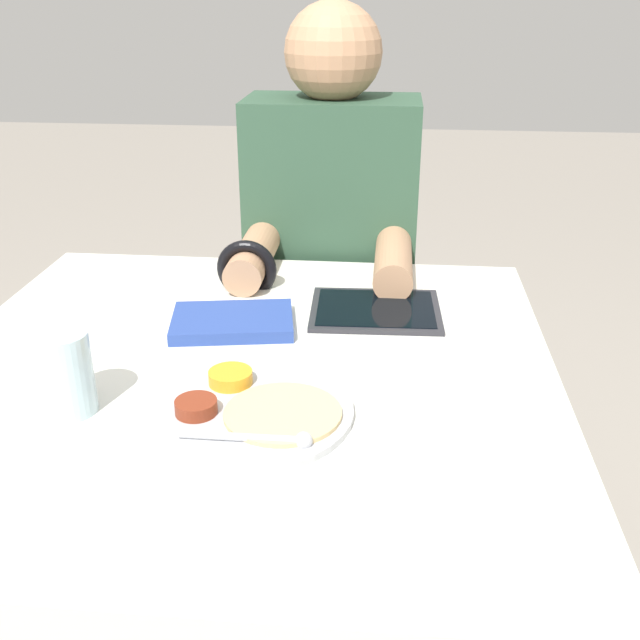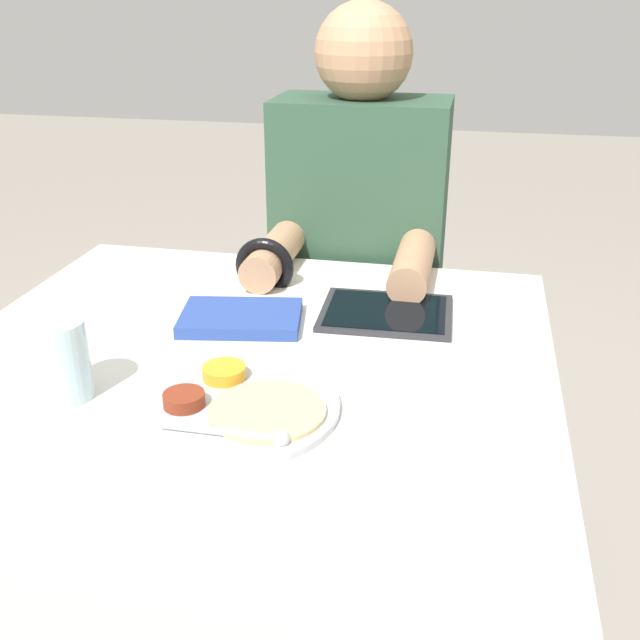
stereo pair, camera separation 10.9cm
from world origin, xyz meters
The scene contains 6 objects.
dining_table centered at (0.00, 0.00, 0.35)m, with size 0.91×0.93×0.70m.
thali_tray centered at (0.04, -0.13, 0.71)m, with size 0.28×0.28×0.03m.
red_notebook centered at (-0.04, 0.14, 0.71)m, with size 0.21×0.16×0.02m.
tablet_device centered at (0.19, 0.22, 0.71)m, with size 0.22×0.19×0.01m.
person_diner centered at (0.08, 0.58, 0.56)m, with size 0.36×0.44×1.19m.
drinking_glass centered at (-0.20, -0.14, 0.76)m, with size 0.07×0.07×0.11m.
Camera 1 is at (0.21, -0.94, 1.21)m, focal length 42.00 mm.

